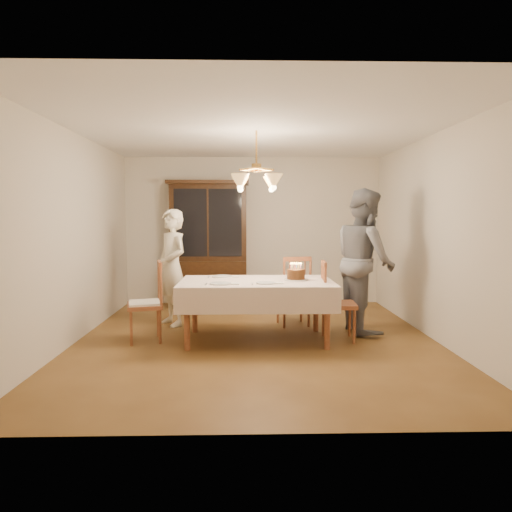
{
  "coord_description": "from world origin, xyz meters",
  "views": [
    {
      "loc": [
        -0.15,
        -5.65,
        1.56
      ],
      "look_at": [
        0.0,
        0.2,
        1.05
      ],
      "focal_mm": 32.0,
      "sensor_mm": 36.0,
      "label": 1
    }
  ],
  "objects_px": {
    "elderly_woman": "(172,267)",
    "birthday_cake": "(296,275)",
    "dining_table": "(256,287)",
    "china_hutch": "(209,246)",
    "chair_far_side": "(293,294)"
  },
  "relations": [
    {
      "from": "china_hutch",
      "to": "birthday_cake",
      "type": "bearing_deg",
      "value": -60.32
    },
    {
      "from": "china_hutch",
      "to": "birthday_cake",
      "type": "height_order",
      "value": "china_hutch"
    },
    {
      "from": "dining_table",
      "to": "elderly_woman",
      "type": "relative_size",
      "value": 1.14
    },
    {
      "from": "elderly_woman",
      "to": "birthday_cake",
      "type": "relative_size",
      "value": 5.54
    },
    {
      "from": "dining_table",
      "to": "chair_far_side",
      "type": "bearing_deg",
      "value": 55.19
    },
    {
      "from": "dining_table",
      "to": "birthday_cake",
      "type": "height_order",
      "value": "birthday_cake"
    },
    {
      "from": "dining_table",
      "to": "china_hutch",
      "type": "height_order",
      "value": "china_hutch"
    },
    {
      "from": "china_hutch",
      "to": "elderly_woman",
      "type": "bearing_deg",
      "value": -106.56
    },
    {
      "from": "dining_table",
      "to": "birthday_cake",
      "type": "relative_size",
      "value": 6.33
    },
    {
      "from": "dining_table",
      "to": "elderly_woman",
      "type": "xyz_separation_m",
      "value": [
        -1.18,
        0.85,
        0.15
      ]
    },
    {
      "from": "chair_far_side",
      "to": "elderly_woman",
      "type": "relative_size",
      "value": 0.6
    },
    {
      "from": "dining_table",
      "to": "china_hutch",
      "type": "distance_m",
      "value": 2.41
    },
    {
      "from": "elderly_woman",
      "to": "dining_table",
      "type": "bearing_deg",
      "value": 16.56
    },
    {
      "from": "elderly_woman",
      "to": "chair_far_side",
      "type": "bearing_deg",
      "value": 50.34
    },
    {
      "from": "chair_far_side",
      "to": "elderly_woman",
      "type": "distance_m",
      "value": 1.78
    }
  ]
}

